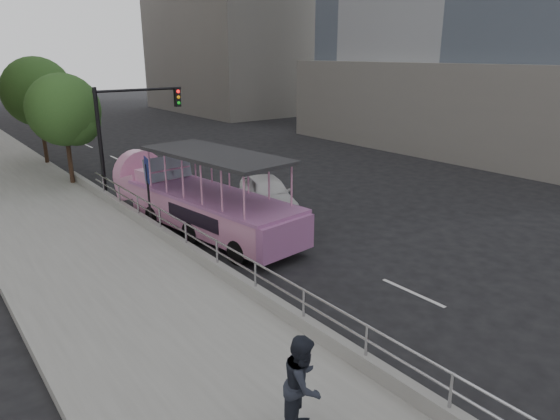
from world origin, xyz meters
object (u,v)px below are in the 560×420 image
at_px(parking_sign, 148,186).
at_px(street_tree_near, 66,113).
at_px(traffic_signal, 125,124).
at_px(duck_boat, 197,200).
at_px(car, 268,193).
at_px(pedestrian_mid, 303,384).
at_px(street_tree_far, 40,94).

xyz_separation_m(parking_sign, street_tree_near, (-0.39, 8.56, 1.99)).
bearing_deg(parking_sign, traffic_signal, 76.75).
bearing_deg(duck_boat, car, 6.61).
bearing_deg(street_tree_near, pedestrian_mid, -95.46).
height_order(car, traffic_signal, traffic_signal).
relative_size(car, pedestrian_mid, 2.38).
bearing_deg(traffic_signal, duck_boat, -86.30).
distance_m(car, traffic_signal, 7.36).
height_order(pedestrian_mid, street_tree_near, street_tree_near).
bearing_deg(street_tree_far, traffic_signal, -81.57).
relative_size(pedestrian_mid, traffic_signal, 0.36).
bearing_deg(duck_boat, street_tree_far, 96.62).
bearing_deg(parking_sign, car, -3.79).
xyz_separation_m(duck_boat, pedestrian_mid, (-3.93, -11.12, 0.03)).
bearing_deg(street_tree_near, street_tree_far, 88.09).
xyz_separation_m(pedestrian_mid, traffic_signal, (3.55, 17.02, 2.27)).
distance_m(car, parking_sign, 5.40).
bearing_deg(car, duck_boat, -154.06).
bearing_deg(traffic_signal, street_tree_near, 114.98).
height_order(duck_boat, street_tree_far, street_tree_far).
xyz_separation_m(duck_boat, street_tree_near, (-1.98, 9.33, 2.62)).
bearing_deg(street_tree_near, car, -57.53).
xyz_separation_m(car, street_tree_near, (-5.67, 8.91, 3.07)).
bearing_deg(pedestrian_mid, duck_boat, 36.19).
bearing_deg(pedestrian_mid, street_tree_near, 50.22).
bearing_deg(duck_boat, street_tree_near, 101.97).
bearing_deg(parking_sign, duck_boat, -26.06).
bearing_deg(duck_boat, parking_sign, 153.94).
xyz_separation_m(parking_sign, street_tree_far, (-0.19, 14.56, 2.47)).
distance_m(duck_boat, traffic_signal, 6.35).
bearing_deg(duck_boat, pedestrian_mid, -109.49).
relative_size(car, street_tree_far, 0.68).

